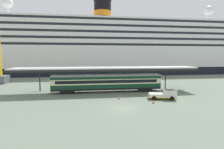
% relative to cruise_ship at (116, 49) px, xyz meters
% --- Properties ---
extents(ground_plane, '(400.00, 400.00, 0.00)m').
position_rel_cruise_ship_xyz_m(ground_plane, '(-8.52, -57.27, -11.55)').
color(ground_plane, slate).
extents(cruise_ship, '(169.34, 22.94, 34.41)m').
position_rel_cruise_ship_xyz_m(cruise_ship, '(0.00, 0.00, 0.00)').
color(cruise_ship, black).
rests_on(cruise_ship, ground).
extents(platform_canopy, '(42.23, 6.14, 5.75)m').
position_rel_cruise_ship_xyz_m(platform_canopy, '(-9.32, -43.47, -6.02)').
color(platform_canopy, silver).
rests_on(platform_canopy, ground).
extents(train_carriage, '(25.16, 2.81, 4.11)m').
position_rel_cruise_ship_xyz_m(train_carriage, '(-9.32, -43.87, -9.23)').
color(train_carriage, black).
rests_on(train_carriage, ground).
extents(service_truck, '(5.51, 3.10, 2.02)m').
position_rel_cruise_ship_xyz_m(service_truck, '(0.95, -52.56, -10.56)').
color(service_truck, silver).
rests_on(service_truck, ground).
extents(traffic_cone_near, '(0.36, 0.36, 0.67)m').
position_rel_cruise_ship_xyz_m(traffic_cone_near, '(-7.92, -51.25, -11.22)').
color(traffic_cone_near, black).
rests_on(traffic_cone_near, ground).
extents(traffic_cone_mid, '(0.36, 0.36, 0.68)m').
position_rel_cruise_ship_xyz_m(traffic_cone_mid, '(-2.38, -55.24, -11.21)').
color(traffic_cone_mid, black).
rests_on(traffic_cone_mid, ground).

